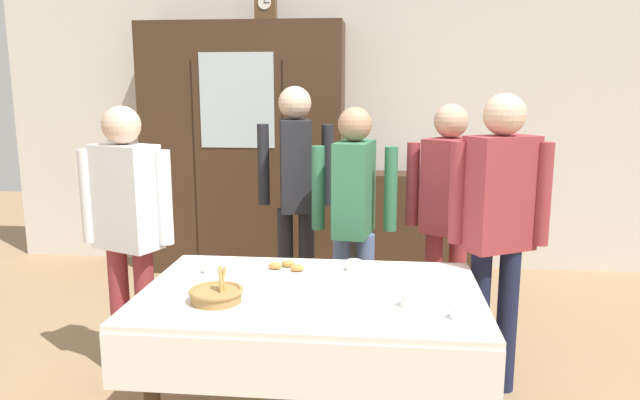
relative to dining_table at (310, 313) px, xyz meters
name	(u,v)px	position (x,y,z in m)	size (l,w,h in m)	color
back_wall	(347,120)	(0.00, 2.88, 0.73)	(6.40, 0.10, 2.70)	silver
dining_table	(310,313)	(0.00, 0.00, 0.00)	(1.57, 1.02, 0.72)	#3D2819
wall_cabinet	(244,150)	(-0.90, 2.59, 0.48)	(1.76, 0.46, 2.20)	#3D2819
mantel_clock	(266,7)	(-0.68, 2.59, 1.69)	(0.18, 0.11, 0.24)	brown
bookshelf_low	(419,224)	(0.66, 2.64, -0.17)	(1.06, 0.35, 0.90)	#3D2819
book_stack	(420,169)	(0.66, 2.64, 0.32)	(0.17, 0.23, 0.08)	#99332D
tea_cup_mid_left	(354,267)	(0.19, 0.32, 0.13)	(0.13, 0.13, 0.06)	white
tea_cup_far_right	(461,314)	(0.64, -0.27, 0.13)	(0.13, 0.13, 0.06)	white
tea_cup_near_left	(410,302)	(0.44, -0.15, 0.13)	(0.13, 0.13, 0.06)	silver
tea_cup_far_left	(211,269)	(-0.53, 0.21, 0.13)	(0.13, 0.13, 0.06)	silver
bread_basket	(216,294)	(-0.40, -0.16, 0.13)	(0.24, 0.24, 0.16)	#9E7542
pastry_plate	(286,270)	(-0.16, 0.29, 0.11)	(0.28, 0.28, 0.05)	white
spoon_far_right	(164,312)	(-0.58, -0.31, 0.10)	(0.12, 0.02, 0.01)	silver
spoon_near_right	(323,292)	(0.06, 0.00, 0.10)	(0.12, 0.02, 0.01)	silver
person_near_right_end	(499,216)	(0.93, 0.55, 0.36)	(0.52, 0.35, 1.62)	#191E38
person_behind_table_right	(295,182)	(-0.27, 1.39, 0.39)	(0.52, 0.39, 1.66)	#232328
person_by_cabinet	(354,208)	(0.15, 0.97, 0.30)	(0.52, 0.39, 1.54)	slate
person_beside_shelf	(448,203)	(0.73, 1.10, 0.31)	(0.52, 0.41, 1.55)	#933338
person_behind_table_left	(127,218)	(-1.08, 0.50, 0.31)	(0.52, 0.33, 1.55)	#933338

